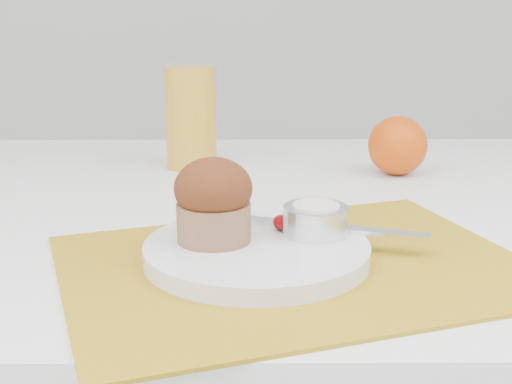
{
  "coord_description": "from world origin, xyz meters",
  "views": [
    {
      "loc": [
        -0.0,
        -0.8,
        1.0
      ],
      "look_at": [
        0.0,
        -0.08,
        0.8
      ],
      "focal_mm": 50.0,
      "sensor_mm": 36.0,
      "label": 1
    }
  ],
  "objects_px": {
    "plate": "(257,252)",
    "juice_glass": "(191,118)",
    "orange": "(398,146)",
    "muffin": "(213,201)"
  },
  "relations": [
    {
      "from": "plate",
      "to": "juice_glass",
      "type": "bearing_deg",
      "value": 103.21
    },
    {
      "from": "plate",
      "to": "juice_glass",
      "type": "xyz_separation_m",
      "value": [
        -0.09,
        0.4,
        0.06
      ]
    },
    {
      "from": "orange",
      "to": "juice_glass",
      "type": "distance_m",
      "value": 0.3
    },
    {
      "from": "orange",
      "to": "juice_glass",
      "type": "height_order",
      "value": "juice_glass"
    },
    {
      "from": "orange",
      "to": "juice_glass",
      "type": "bearing_deg",
      "value": 171.22
    },
    {
      "from": "plate",
      "to": "juice_glass",
      "type": "relative_size",
      "value": 1.45
    },
    {
      "from": "plate",
      "to": "orange",
      "type": "height_order",
      "value": "orange"
    },
    {
      "from": "juice_glass",
      "to": "muffin",
      "type": "height_order",
      "value": "juice_glass"
    },
    {
      "from": "orange",
      "to": "juice_glass",
      "type": "xyz_separation_m",
      "value": [
        -0.3,
        0.05,
        0.03
      ]
    },
    {
      "from": "juice_glass",
      "to": "orange",
      "type": "bearing_deg",
      "value": -8.78
    }
  ]
}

